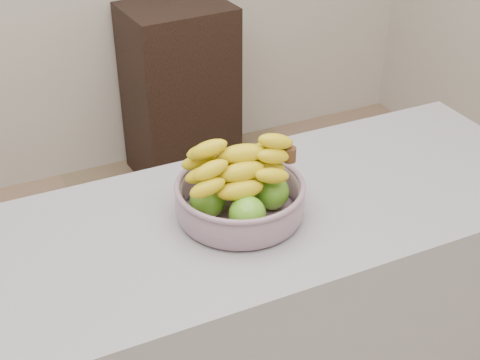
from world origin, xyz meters
name	(u,v)px	position (x,y,z in m)	size (l,w,h in m)	color
cabinet	(180,93)	(0.60, 1.78, 0.44)	(0.49, 0.39, 0.88)	black
fruit_bowl	(240,194)	(0.15, 0.12, 0.96)	(0.31, 0.31, 0.19)	#909EAD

